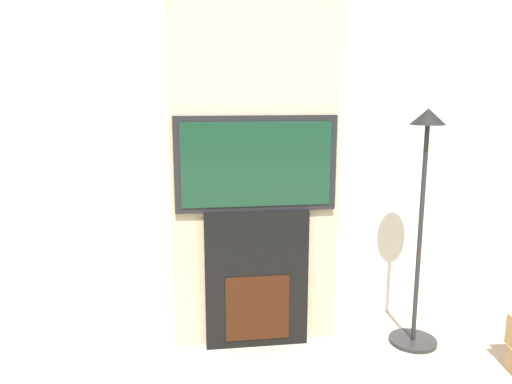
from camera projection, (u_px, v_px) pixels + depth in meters
The scene contains 5 objects.
wall_back at pixel (249, 138), 3.46m from camera, with size 6.00×0.06×2.70m.
chimney_breast at pixel (253, 141), 3.28m from camera, with size 1.09×0.33×2.70m.
fireplace at pixel (256, 278), 3.29m from camera, with size 0.67×0.15×0.92m.
television at pixel (256, 164), 3.14m from camera, with size 1.03×0.07×0.61m.
floor_lamp at pixel (422, 203), 3.18m from camera, with size 0.32×0.32×1.57m.
Camera 1 is at (-0.42, -1.41, 1.67)m, focal length 35.00 mm.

